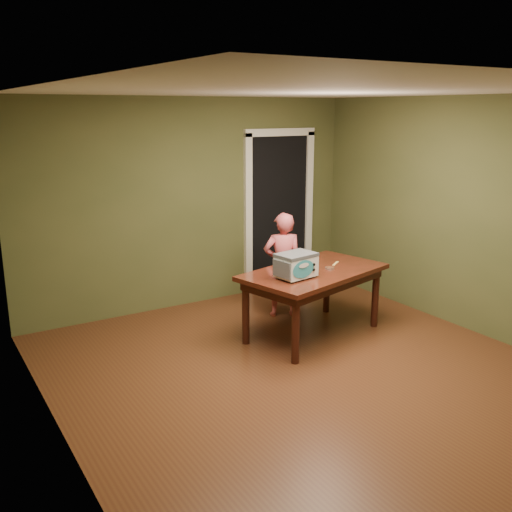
# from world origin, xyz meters

# --- Properties ---
(floor) EXTENTS (5.00, 5.00, 0.00)m
(floor) POSITION_xyz_m (0.00, 0.00, 0.00)
(floor) COLOR #532C17
(floor) RESTS_ON ground
(room_shell) EXTENTS (4.52, 5.02, 2.61)m
(room_shell) POSITION_xyz_m (0.00, 0.00, 1.71)
(room_shell) COLOR brown
(room_shell) RESTS_ON ground
(doorway) EXTENTS (1.10, 0.66, 2.25)m
(doorway) POSITION_xyz_m (1.30, 2.78, 1.06)
(doorway) COLOR black
(doorway) RESTS_ON ground
(dining_table) EXTENTS (1.77, 1.25, 0.75)m
(dining_table) POSITION_xyz_m (0.63, 0.81, 0.65)
(dining_table) COLOR #37160C
(dining_table) RESTS_ON floor
(toy_oven) EXTENTS (0.46, 0.34, 0.26)m
(toy_oven) POSITION_xyz_m (0.30, 0.67, 0.89)
(toy_oven) COLOR #4C4F54
(toy_oven) RESTS_ON dining_table
(baking_pan) EXTENTS (0.10, 0.10, 0.02)m
(baking_pan) POSITION_xyz_m (0.80, 0.74, 0.76)
(baking_pan) COLOR silver
(baking_pan) RESTS_ON dining_table
(spatula) EXTENTS (0.16, 0.12, 0.01)m
(spatula) POSITION_xyz_m (1.00, 0.88, 0.75)
(spatula) COLOR #E7C064
(spatula) RESTS_ON dining_table
(child) EXTENTS (0.55, 0.46, 1.27)m
(child) POSITION_xyz_m (0.69, 1.50, 0.64)
(child) COLOR #CA535B
(child) RESTS_ON floor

